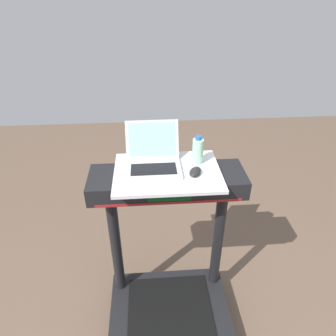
% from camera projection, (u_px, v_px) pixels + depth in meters
% --- Properties ---
extents(desk_board, '(0.60, 0.44, 0.02)m').
position_uv_depth(desk_board, '(167.00, 172.00, 1.74)').
color(desk_board, silver).
rests_on(desk_board, treadmill_base).
extents(laptop, '(0.31, 0.31, 0.23)m').
position_uv_depth(laptop, '(153.00, 159.00, 1.76)').
color(laptop, '#B7B7BC').
rests_on(laptop, desk_board).
extents(computer_mouse, '(0.10, 0.12, 0.03)m').
position_uv_depth(computer_mouse, '(195.00, 172.00, 1.70)').
color(computer_mouse, black).
rests_on(computer_mouse, desk_board).
extents(water_bottle, '(0.06, 0.06, 0.17)m').
position_uv_depth(water_bottle, '(198.00, 151.00, 1.77)').
color(water_bottle, '#9EDBB2').
rests_on(water_bottle, desk_board).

